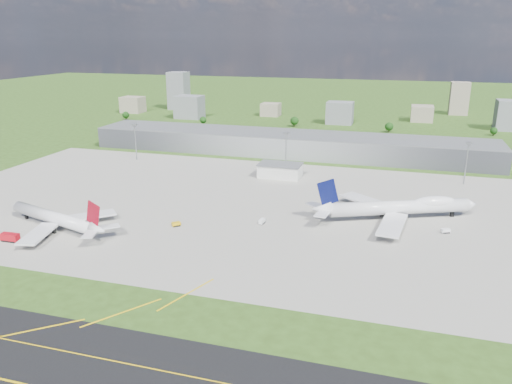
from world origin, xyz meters
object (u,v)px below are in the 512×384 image
(fire_truck, at_px, (10,238))
(tug_yellow, at_px, (176,224))
(van_white_near, at_px, (262,222))
(van_white_far, at_px, (446,231))
(airliner_blue_quad, at_px, (399,207))
(airliner_red_twin, at_px, (57,219))

(fire_truck, height_order, tug_yellow, fire_truck)
(van_white_near, height_order, van_white_far, van_white_near)
(airliner_blue_quad, bearing_deg, van_white_near, 178.62)
(tug_yellow, relative_size, van_white_near, 0.96)
(tug_yellow, distance_m, van_white_near, 40.50)
(airliner_red_twin, xyz_separation_m, fire_truck, (-10.30, -18.35, -3.10))
(airliner_blue_quad, height_order, van_white_far, airliner_blue_quad)
(airliner_red_twin, relative_size, airliner_blue_quad, 0.84)
(airliner_blue_quad, distance_m, tug_yellow, 107.50)
(fire_truck, bearing_deg, van_white_near, 25.94)
(van_white_near, bearing_deg, tug_yellow, 117.01)
(fire_truck, bearing_deg, airliner_red_twin, 59.21)
(airliner_red_twin, xyz_separation_m, tug_yellow, (51.07, 18.65, -3.91))
(airliner_blue_quad, relative_size, fire_truck, 9.53)
(airliner_blue_quad, bearing_deg, airliner_red_twin, 177.68)
(tug_yellow, distance_m, van_white_far, 123.71)
(airliner_red_twin, height_order, van_white_near, airliner_red_twin)
(airliner_red_twin, xyz_separation_m, airliner_blue_quad, (150.89, 58.22, 1.12))
(airliner_blue_quad, height_order, van_white_near, airliner_blue_quad)
(airliner_blue_quad, bearing_deg, fire_truck, -178.01)
(van_white_near, relative_size, van_white_far, 1.05)
(tug_yellow, bearing_deg, airliner_blue_quad, -22.24)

